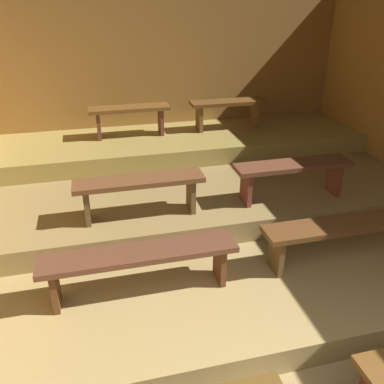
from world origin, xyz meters
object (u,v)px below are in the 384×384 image
object	(u,v)px
bench_lower_left	(140,259)
bench_middle_right	(293,171)
bench_upper_left	(130,114)
bench_middle_left	(140,187)
bench_lower_right	(347,229)
bench_upper_right	(228,107)

from	to	relation	value
bench_lower_left	bench_middle_right	world-z (taller)	bench_middle_right
bench_upper_left	bench_middle_left	bearing A→B (deg)	-93.56
bench_lower_right	bench_middle_left	distance (m)	2.05
bench_lower_left	bench_middle_left	xyz separation A→B (m)	(0.13, 0.91, 0.23)
bench_lower_left	bench_upper_right	xyz separation A→B (m)	(1.70, 2.83, 0.47)
bench_lower_left	bench_lower_right	world-z (taller)	same
bench_middle_left	bench_middle_right	bearing A→B (deg)	0.00
bench_middle_left	bench_upper_right	bearing A→B (deg)	50.53
bench_middle_right	bench_upper_right	bearing A→B (deg)	93.56
bench_middle_right	bench_lower_left	bearing A→B (deg)	-153.35
bench_upper_left	bench_upper_right	distance (m)	1.46
bench_lower_right	bench_middle_right	size ratio (longest dim) A/B	1.25
bench_middle_right	bench_middle_left	bearing A→B (deg)	180.00
bench_lower_left	bench_middle_right	xyz separation A→B (m)	(1.82, 0.91, 0.23)
bench_middle_left	bench_middle_right	size ratio (longest dim) A/B	1.00
bench_upper_right	bench_lower_right	bearing A→B (deg)	-85.00
bench_lower_right	bench_upper_right	xyz separation A→B (m)	(-0.25, 2.83, 0.47)
bench_upper_left	bench_upper_right	world-z (taller)	same
bench_lower_left	bench_middle_right	size ratio (longest dim) A/B	1.25
bench_lower_left	bench_upper_left	size ratio (longest dim) A/B	1.47
bench_lower_left	bench_middle_left	bearing A→B (deg)	82.01
bench_upper_right	bench_lower_left	bearing A→B (deg)	-121.07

